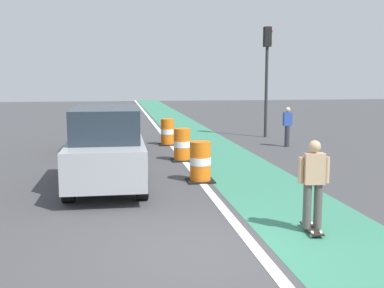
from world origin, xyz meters
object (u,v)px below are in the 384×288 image
object	(u,v)px
traffic_barrel_back	(168,132)
skateboarder_on_lane	(313,183)
parked_sedan_second	(103,129)
traffic_light_corner	(267,62)
pedestrian_crossing	(287,126)
traffic_barrel_front	(200,162)
traffic_barrel_mid	(182,145)
parked_suv_nearest	(106,147)

from	to	relation	value
traffic_barrel_back	skateboarder_on_lane	bearing A→B (deg)	-83.13
parked_sedan_second	traffic_barrel_back	size ratio (longest dim) A/B	3.79
traffic_light_corner	pedestrian_crossing	world-z (taller)	traffic_light_corner
traffic_light_corner	pedestrian_crossing	size ratio (longest dim) A/B	3.17
traffic_light_corner	traffic_barrel_front	bearing A→B (deg)	-117.63
skateboarder_on_lane	traffic_barrel_mid	distance (m)	7.92
traffic_light_corner	pedestrian_crossing	distance (m)	4.12
parked_sedan_second	traffic_barrel_front	bearing A→B (deg)	-65.37
skateboarder_on_lane	pedestrian_crossing	world-z (taller)	skateboarder_on_lane
traffic_barrel_mid	parked_sedan_second	bearing A→B (deg)	135.28
skateboarder_on_lane	traffic_barrel_front	size ratio (longest dim) A/B	1.55
traffic_barrel_mid	pedestrian_crossing	xyz separation A→B (m)	(4.66, 2.55, 0.33)
parked_suv_nearest	traffic_barrel_back	bearing A→B (deg)	72.33
parked_suv_nearest	traffic_barrel_mid	size ratio (longest dim) A/B	4.23
traffic_barrel_back	pedestrian_crossing	distance (m)	4.93
parked_suv_nearest	parked_sedan_second	bearing A→B (deg)	92.43
traffic_barrel_front	traffic_barrel_mid	distance (m)	3.31
traffic_barrel_front	traffic_barrel_back	xyz separation A→B (m)	(-0.13, 7.13, 0.00)
traffic_barrel_back	traffic_light_corner	world-z (taller)	traffic_light_corner
parked_sedan_second	pedestrian_crossing	distance (m)	7.36
traffic_barrel_front	traffic_light_corner	world-z (taller)	traffic_light_corner
parked_suv_nearest	traffic_light_corner	world-z (taller)	traffic_light_corner
parked_sedan_second	pedestrian_crossing	bearing A→B (deg)	-0.95
parked_suv_nearest	traffic_barrel_back	size ratio (longest dim) A/B	4.23
traffic_barrel_front	parked_sedan_second	bearing A→B (deg)	114.63
skateboarder_on_lane	traffic_barrel_mid	xyz separation A→B (m)	(-1.31, 7.80, -0.38)
traffic_barrel_front	traffic_light_corner	size ratio (longest dim) A/B	0.21
traffic_barrel_front	pedestrian_crossing	size ratio (longest dim) A/B	0.68
skateboarder_on_lane	traffic_barrel_back	xyz separation A→B (m)	(-1.40, 11.62, -0.38)
pedestrian_crossing	parked_suv_nearest	bearing A→B (deg)	-139.36
traffic_barrel_back	pedestrian_crossing	bearing A→B (deg)	-15.02
traffic_barrel_mid	pedestrian_crossing	world-z (taller)	pedestrian_crossing
traffic_barrel_front	traffic_barrel_mid	xyz separation A→B (m)	(-0.04, 3.31, 0.00)
skateboarder_on_lane	traffic_light_corner	bearing A→B (deg)	75.66
parked_suv_nearest	traffic_barrel_front	size ratio (longest dim) A/B	4.23
traffic_barrel_back	parked_sedan_second	bearing A→B (deg)	-156.18
traffic_barrel_mid	pedestrian_crossing	distance (m)	5.32
parked_sedan_second	skateboarder_on_lane	bearing A→B (deg)	-69.05
traffic_barrel_front	traffic_barrel_back	distance (m)	7.13
traffic_light_corner	parked_suv_nearest	bearing A→B (deg)	-127.88
traffic_barrel_mid	traffic_barrel_back	world-z (taller)	same
traffic_barrel_back	pedestrian_crossing	world-z (taller)	pedestrian_crossing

